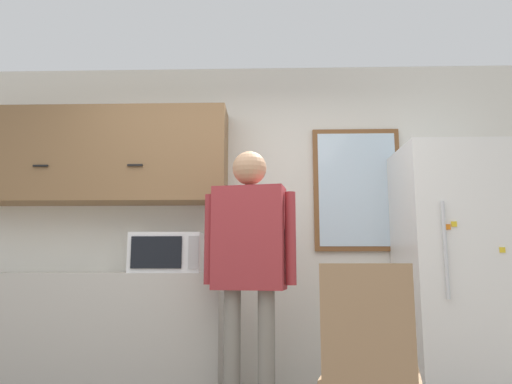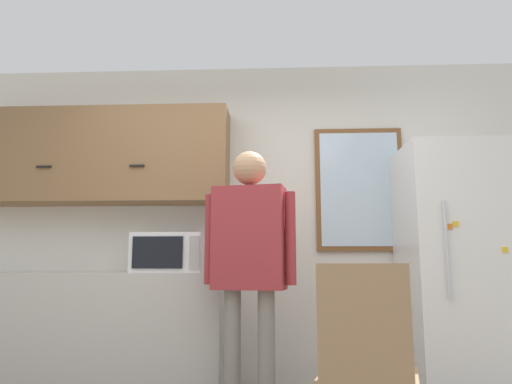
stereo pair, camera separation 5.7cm
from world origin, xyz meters
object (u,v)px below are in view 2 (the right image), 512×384
at_px(chair, 367,361).
at_px(person, 249,250).
at_px(microwave, 170,253).
at_px(refrigerator, 459,271).

bearing_deg(chair, person, -37.81).
distance_m(microwave, person, 0.77).
bearing_deg(refrigerator, microwave, -179.90).
height_order(person, refrigerator, refrigerator).
xyz_separation_m(microwave, refrigerator, (2.15, 0.00, -0.13)).
bearing_deg(person, microwave, 154.93).
bearing_deg(microwave, person, -35.28).
distance_m(microwave, refrigerator, 2.15).
xyz_separation_m(microwave, chair, (1.23, -1.23, -0.53)).
height_order(microwave, chair, microwave).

